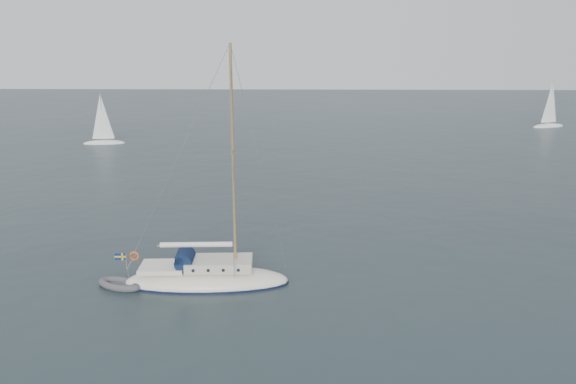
{
  "coord_description": "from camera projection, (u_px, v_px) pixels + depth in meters",
  "views": [
    {
      "loc": [
        1.49,
        -29.0,
        12.75
      ],
      "look_at": [
        0.71,
        0.0,
        5.28
      ],
      "focal_mm": 35.0,
      "sensor_mm": 36.0,
      "label": 1
    }
  ],
  "objects": [
    {
      "name": "sailboat",
      "position": [
        207.0,
        266.0,
        30.99
      ],
      "size": [
        9.55,
        2.86,
        13.6
      ],
      "rotation": [
        0.0,
        0.0,
        0.06
      ],
      "color": "silver",
      "rests_on": "ground"
    },
    {
      "name": "distant_yacht_b",
      "position": [
        550.0,
        106.0,
        92.2
      ],
      "size": [
        6.24,
        3.33,
        8.27
      ],
      "rotation": [
        0.0,
        0.0,
        0.42
      ],
      "color": "silver",
      "rests_on": "ground"
    },
    {
      "name": "dinghy",
      "position": [
        120.0,
        284.0,
        30.76
      ],
      "size": [
        2.77,
        1.25,
        0.4
      ],
      "rotation": [
        0.0,
        0.0,
        -0.38
      ],
      "color": "#515156",
      "rests_on": "ground"
    },
    {
      "name": "distant_yacht_c",
      "position": [
        102.0,
        121.0,
        76.01
      ],
      "size": [
        5.61,
        2.99,
        7.44
      ],
      "rotation": [
        0.0,
        0.0,
        0.14
      ],
      "color": "silver",
      "rests_on": "ground"
    },
    {
      "name": "ground",
      "position": [
        275.0,
        283.0,
        31.3
      ],
      "size": [
        300.0,
        300.0,
        0.0
      ],
      "primitive_type": "plane",
      "color": "black",
      "rests_on": "ground"
    }
  ]
}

